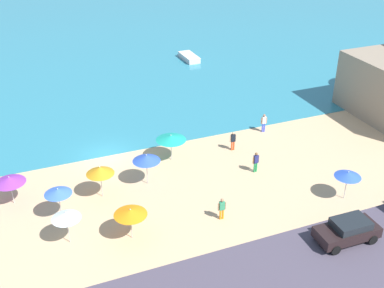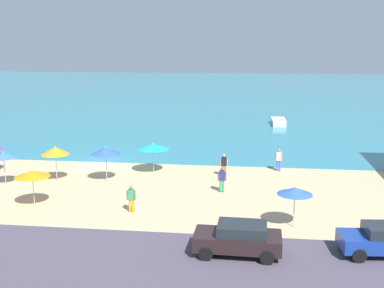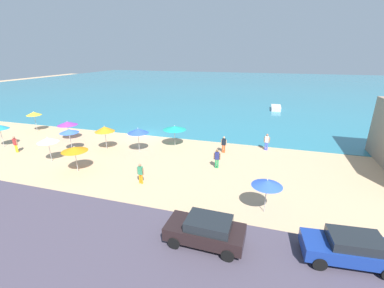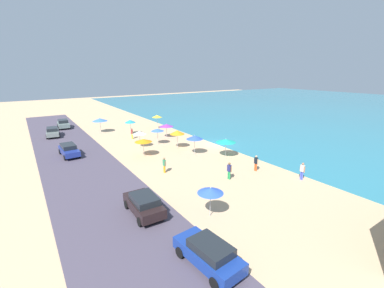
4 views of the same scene
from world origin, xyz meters
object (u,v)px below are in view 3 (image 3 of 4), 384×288
at_px(parked_car_4, 350,248).
at_px(beach_umbrella_9, 105,129).
at_px(beach_umbrella_1, 138,131).
at_px(bather_3, 267,141).
at_px(bather_1, 140,173).
at_px(bather_0, 224,144).
at_px(bather_4, 217,158).
at_px(beach_umbrella_7, 175,128).
at_px(beach_umbrella_10, 34,114).
at_px(bather_2, 15,143).
at_px(parked_car_0, 206,230).
at_px(beach_umbrella_3, 69,131).
at_px(skiff_nearshore, 276,108).
at_px(beach_umbrella_0, 67,123).
at_px(beach_umbrella_4, 74,149).
at_px(beach_umbrella_2, 48,140).
at_px(beach_umbrella_5, 267,183).

bearing_deg(parked_car_4, beach_umbrella_9, 153.68).
relative_size(beach_umbrella_1, bather_3, 1.44).
bearing_deg(bather_3, bather_1, -131.30).
xyz_separation_m(bather_0, bather_4, (0.09, -3.79, 0.01)).
bearing_deg(beach_umbrella_7, beach_umbrella_10, 179.97).
xyz_separation_m(bather_2, bather_3, (23.93, 7.89, 0.04)).
bearing_deg(beach_umbrella_1, parked_car_0, -48.85).
bearing_deg(bather_4, bather_3, 55.45).
relative_size(beach_umbrella_3, bather_1, 1.45).
distance_m(parked_car_0, skiff_nearshore, 36.26).
xyz_separation_m(beach_umbrella_0, beach_umbrella_3, (2.87, -2.96, 0.18)).
distance_m(beach_umbrella_1, beach_umbrella_3, 6.88).
xyz_separation_m(parked_car_4, skiff_nearshore, (-3.04, 35.32, -0.45)).
xyz_separation_m(beach_umbrella_9, bather_1, (6.83, -5.60, -1.29)).
bearing_deg(beach_umbrella_3, bather_4, 0.87).
bearing_deg(bather_3, beach_umbrella_4, -146.93).
relative_size(beach_umbrella_7, bather_4, 1.42).
bearing_deg(beach_umbrella_1, beach_umbrella_3, -164.58).
xyz_separation_m(beach_umbrella_7, skiff_nearshore, (10.49, 22.43, -1.63)).
relative_size(beach_umbrella_4, beach_umbrella_10, 0.87).
bearing_deg(beach_umbrella_0, beach_umbrella_7, 6.89).
distance_m(bather_1, bather_4, 6.65).
relative_size(beach_umbrella_3, parked_car_0, 0.58).
xyz_separation_m(beach_umbrella_10, parked_car_0, (25.44, -13.65, -1.46)).
relative_size(beach_umbrella_0, bather_4, 1.29).
height_order(beach_umbrella_3, bather_2, beach_umbrella_3).
distance_m(beach_umbrella_2, bather_2, 5.32).
xyz_separation_m(beach_umbrella_0, beach_umbrella_10, (-6.31, 1.51, 0.38)).
bearing_deg(beach_umbrella_10, beach_umbrella_9, -13.95).
height_order(beach_umbrella_1, bather_0, beach_umbrella_1).
relative_size(bather_2, parked_car_4, 0.39).
height_order(beach_umbrella_5, beach_umbrella_10, beach_umbrella_10).
bearing_deg(bather_3, beach_umbrella_1, -161.23).
bearing_deg(skiff_nearshore, beach_umbrella_5, -91.58).
bearing_deg(beach_umbrella_3, bather_0, 15.16).
xyz_separation_m(beach_umbrella_3, beach_umbrella_9, (3.11, 1.41, 0.09)).
xyz_separation_m(beach_umbrella_10, bather_3, (28.07, 1.53, -1.34)).
distance_m(beach_umbrella_7, bather_1, 8.72).
bearing_deg(beach_umbrella_4, bather_2, 167.89).
xyz_separation_m(beach_umbrella_4, bather_4, (11.08, 4.04, -1.04)).
height_order(beach_umbrella_2, bather_2, beach_umbrella_2).
bearing_deg(parked_car_0, beach_umbrella_9, 141.13).
distance_m(beach_umbrella_10, parked_car_4, 34.72).
bearing_deg(beach_umbrella_1, beach_umbrella_0, 173.22).
height_order(beach_umbrella_4, skiff_nearshore, beach_umbrella_4).
relative_size(beach_umbrella_0, beach_umbrella_7, 0.91).
bearing_deg(bather_4, beach_umbrella_4, -159.98).
bearing_deg(parked_car_4, beach_umbrella_10, 158.17).
distance_m(beach_umbrella_2, bather_4, 15.17).
height_order(beach_umbrella_0, beach_umbrella_2, beach_umbrella_2).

